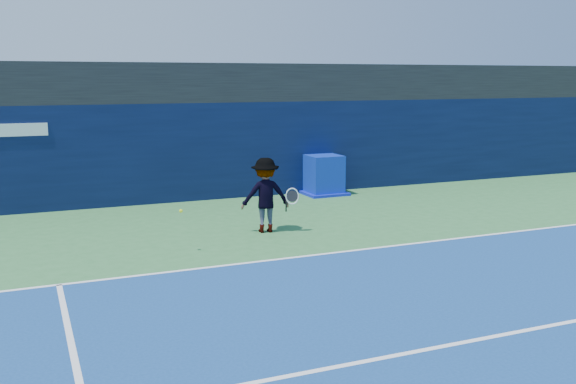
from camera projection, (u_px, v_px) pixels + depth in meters
name	position (u px, v px, depth m)	size (l,w,h in m)	color
ground	(379.00, 301.00, 10.95)	(80.00, 80.00, 0.00)	#327139
baseline	(307.00, 256.00, 13.67)	(24.00, 0.10, 0.01)	white
service_line	(451.00, 345.00, 9.13)	(24.00, 0.10, 0.01)	white
stadium_band	(199.00, 83.00, 20.76)	(36.00, 3.00, 1.20)	black
back_wall_assembly	(209.00, 150.00, 20.22)	(36.00, 1.03, 3.00)	#091234
equipment_cart	(323.00, 176.00, 20.89)	(1.35, 1.35, 1.28)	#0B26A4
tennis_player	(265.00, 195.00, 15.71)	(1.41, 0.89, 1.84)	white
tennis_ball	(181.00, 211.00, 13.83)	(0.08, 0.08, 0.08)	#C8D217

